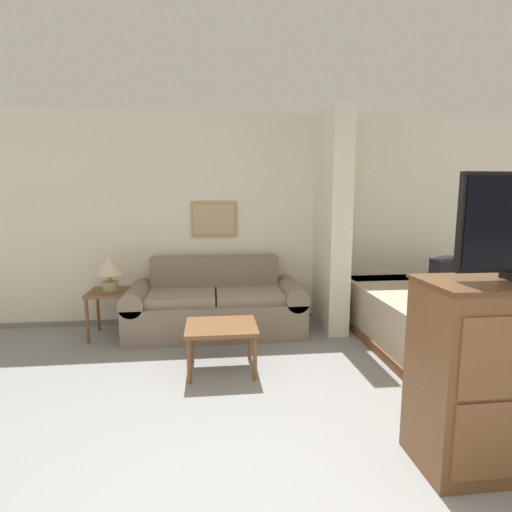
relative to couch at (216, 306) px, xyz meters
The scene contains 8 objects.
wall_back 1.13m from the couch, 58.07° to the left, with size 7.57×0.16×2.60m.
wall_partition_pillar 1.71m from the couch, ahead, with size 0.24×0.78×2.60m.
couch is the anchor object (origin of this frame).
coffee_table 1.09m from the couch, 88.10° to the right, with size 0.65×0.55×0.44m.
side_table 1.20m from the couch, behind, with size 0.48×0.48×0.53m.
table_lamp 1.29m from the couch, behind, with size 0.32×0.32×0.41m.
bed 2.56m from the couch, 14.52° to the right, with size 1.76×2.05×0.58m.
backpack 2.61m from the couch, 14.56° to the right, with size 0.31×0.26×0.39m.
Camera 1 is at (-0.34, -1.54, 1.60)m, focal length 28.00 mm.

